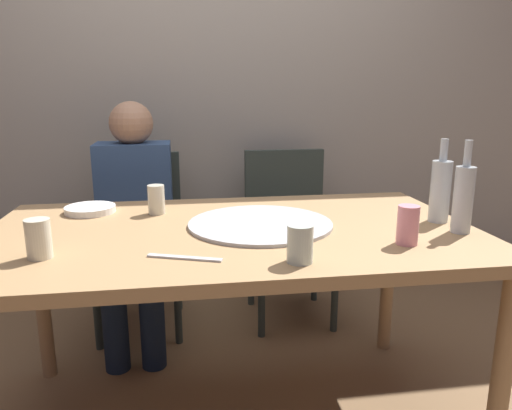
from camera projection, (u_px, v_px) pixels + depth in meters
The scene contains 14 objects.
back_wall at pixel (209, 75), 2.72m from camera, with size 6.00×0.10×2.60m, color gray.
dining_table at pixel (233, 248), 1.67m from camera, with size 1.67×0.95×0.76m.
pizza_tray at pixel (260, 224), 1.68m from camera, with size 0.51×0.51×0.01m, color #ADADB2.
wine_bottle at pixel (440, 190), 1.71m from camera, with size 0.07×0.07×0.30m.
beer_bottle at pixel (463, 198), 1.58m from camera, with size 0.06×0.06×0.31m.
tumbler_near at pixel (39, 239), 1.35m from camera, with size 0.07×0.07×0.11m, color beige.
tumbler_far at pixel (156, 200), 1.83m from camera, with size 0.06×0.06×0.11m, color beige.
wine_glass at pixel (300, 244), 1.31m from camera, with size 0.07×0.07×0.11m, color #B7C6BC.
soda_can at pixel (408, 225), 1.47m from camera, with size 0.07×0.07×0.12m, color pink.
plate_stack at pixel (90, 209), 1.86m from camera, with size 0.19×0.19×0.03m, color white.
table_knife at pixel (185, 258), 1.35m from camera, with size 0.22×0.02×0.01m, color #B7B7BC.
chair_left at pixel (139, 230), 2.49m from camera, with size 0.44×0.44×0.90m.
chair_right at pixel (288, 223), 2.61m from camera, with size 0.44×0.44×0.90m.
guest_in_sweater at pixel (135, 213), 2.31m from camera, with size 0.36×0.56×1.17m.
Camera 1 is at (-0.16, -1.58, 1.22)m, focal length 33.60 mm.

